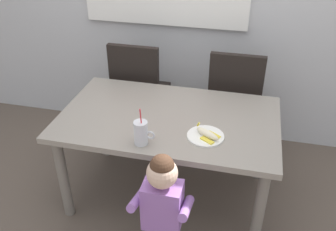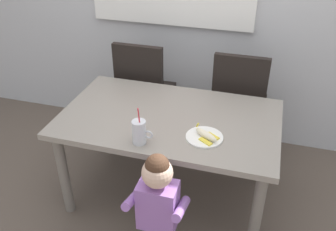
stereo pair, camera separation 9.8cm
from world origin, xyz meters
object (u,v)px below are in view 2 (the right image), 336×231
object	(u,v)px
dining_chair_left	(144,86)
snack_plate	(204,137)
dining_chair_right	(239,98)
toddler_standing	(158,200)
dining_table	(169,127)
milk_cup	(139,133)
peeled_banana	(206,135)

from	to	relation	value
dining_chair_left	snack_plate	size ratio (longest dim) A/B	4.17
dining_chair_right	toddler_standing	world-z (taller)	dining_chair_right
dining_chair_left	dining_chair_right	world-z (taller)	same
dining_table	milk_cup	bearing A→B (deg)	-104.48
dining_table	peeled_banana	size ratio (longest dim) A/B	8.74
snack_plate	dining_table	bearing A→B (deg)	146.35
dining_chair_left	dining_chair_right	size ratio (longest dim) A/B	1.00
dining_chair_left	peeled_banana	distance (m)	1.13
toddler_standing	snack_plate	size ratio (longest dim) A/B	3.64
milk_cup	toddler_standing	bearing A→B (deg)	-53.41
dining_table	dining_chair_left	distance (m)	0.79
toddler_standing	peeled_banana	size ratio (longest dim) A/B	5.01
dining_chair_right	snack_plate	size ratio (longest dim) A/B	4.17
dining_chair_right	milk_cup	world-z (taller)	dining_chair_right
dining_chair_left	peeled_banana	size ratio (longest dim) A/B	5.74
dining_chair_left	peeled_banana	world-z (taller)	dining_chair_left
milk_cup	peeled_banana	xyz separation A→B (m)	(0.38, 0.14, -0.04)
peeled_banana	milk_cup	bearing A→B (deg)	-159.24
dining_table	dining_chair_left	bearing A→B (deg)	122.74
milk_cup	snack_plate	xyz separation A→B (m)	(0.36, 0.15, -0.06)
toddler_standing	peeled_banana	distance (m)	0.49
snack_plate	dining_chair_right	bearing A→B (deg)	81.79
dining_table	toddler_standing	bearing A→B (deg)	-79.92
dining_table	dining_chair_right	bearing A→B (deg)	59.31
dining_table	toddler_standing	distance (m)	0.62
dining_chair_right	milk_cup	distance (m)	1.15
dining_table	peeled_banana	world-z (taller)	peeled_banana
dining_table	peeled_banana	bearing A→B (deg)	-34.01
snack_plate	peeled_banana	distance (m)	0.03
peeled_banana	dining_chair_right	bearing A→B (deg)	82.74
toddler_standing	peeled_banana	xyz separation A→B (m)	(0.18, 0.40, 0.21)
snack_plate	toddler_standing	bearing A→B (deg)	-112.23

